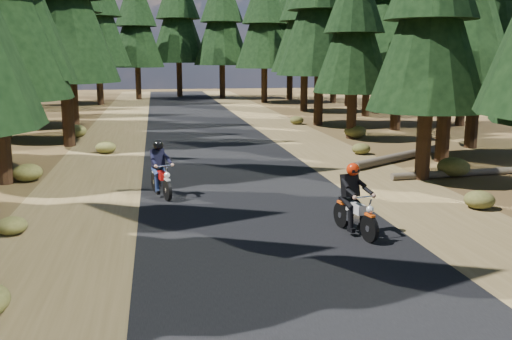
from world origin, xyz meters
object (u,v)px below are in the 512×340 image
(rider_follow, at_px, (161,178))
(log_near, at_px, (400,156))
(log_far, at_px, (455,173))
(rider_lead, at_px, (355,212))

(rider_follow, bearing_deg, log_near, -171.43)
(log_far, relative_size, rider_follow, 2.45)
(rider_lead, bearing_deg, rider_follow, -58.08)
(log_far, relative_size, rider_lead, 2.44)
(log_far, distance_m, rider_lead, 7.74)
(log_near, relative_size, rider_follow, 3.10)
(log_near, relative_size, log_far, 1.27)
(log_far, xyz_separation_m, rider_lead, (-5.46, -5.47, 0.42))
(rider_follow, bearing_deg, rider_lead, 117.56)
(rider_lead, relative_size, rider_follow, 1.00)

